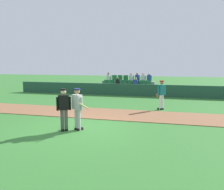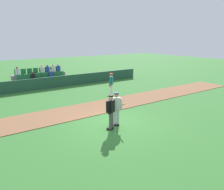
{
  "view_description": "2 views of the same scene",
  "coord_description": "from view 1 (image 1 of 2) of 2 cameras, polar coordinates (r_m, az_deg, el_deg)",
  "views": [
    {
      "loc": [
        3.64,
        -8.68,
        2.78
      ],
      "look_at": [
        0.91,
        2.19,
        1.18
      ],
      "focal_mm": 36.03,
      "sensor_mm": 36.0,
      "label": 1
    },
    {
      "loc": [
        -6.21,
        -8.77,
        4.38
      ],
      "look_at": [
        1.21,
        1.84,
        1.02
      ],
      "focal_mm": 35.44,
      "sensor_mm": 36.0,
      "label": 2
    }
  ],
  "objects": [
    {
      "name": "ground_plane",
      "position": [
        9.81,
        -8.4,
        -8.45
      ],
      "size": [
        80.0,
        80.0,
        0.0
      ],
      "primitive_type": "plane",
      "color": "#33702D"
    },
    {
      "name": "infield_dirt_path",
      "position": [
        12.54,
        -3.15,
        -4.65
      ],
      "size": [
        28.0,
        2.61,
        0.03
      ],
      "primitive_type": "cube",
      "color": "brown",
      "rests_on": "ground"
    },
    {
      "name": "batter_grey_jersey",
      "position": [
        9.37,
        -8.72,
        -3.14
      ],
      "size": [
        0.62,
        0.8,
        1.76
      ],
      "color": "#B2B2B2",
      "rests_on": "ground"
    },
    {
      "name": "stadium_bleachers",
      "position": [
        20.86,
        4.01,
        1.85
      ],
      "size": [
        5.0,
        2.1,
        1.9
      ],
      "color": "slate",
      "rests_on": "ground"
    },
    {
      "name": "dugout_fence",
      "position": [
        19.44,
        3.21,
        1.36
      ],
      "size": [
        20.0,
        0.16,
        1.01
      ],
      "primitive_type": "cube",
      "color": "#234C38",
      "rests_on": "ground"
    },
    {
      "name": "runner_teal_jersey",
      "position": [
        13.71,
        12.41,
        0.28
      ],
      "size": [
        0.58,
        0.49,
        1.76
      ],
      "color": "white",
      "rests_on": "ground"
    },
    {
      "name": "umpire_home_plate",
      "position": [
        9.37,
        -12.14,
        -3.03
      ],
      "size": [
        0.54,
        0.45,
        1.76
      ],
      "color": "#4C4C4C",
      "rests_on": "ground"
    }
  ]
}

